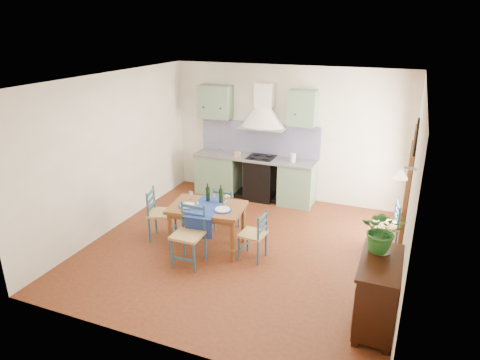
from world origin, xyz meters
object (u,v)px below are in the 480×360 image
object	(u,v)px
dining_table	(207,211)
sideboard	(378,291)
chair_near	(189,235)
potted_plant	(383,230)

from	to	relation	value
dining_table	sideboard	world-z (taller)	dining_table
dining_table	chair_near	distance (m)	0.58
sideboard	potted_plant	xyz separation A→B (m)	(-0.04, 0.24, 0.71)
dining_table	chair_near	world-z (taller)	dining_table
sideboard	potted_plant	world-z (taller)	potted_plant
chair_near	sideboard	world-z (taller)	chair_near
dining_table	chair_near	xyz separation A→B (m)	(-0.05, -0.55, -0.18)
chair_near	potted_plant	bearing A→B (deg)	-4.68
chair_near	sideboard	xyz separation A→B (m)	(2.85, -0.47, 0.01)
chair_near	sideboard	bearing A→B (deg)	-9.29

